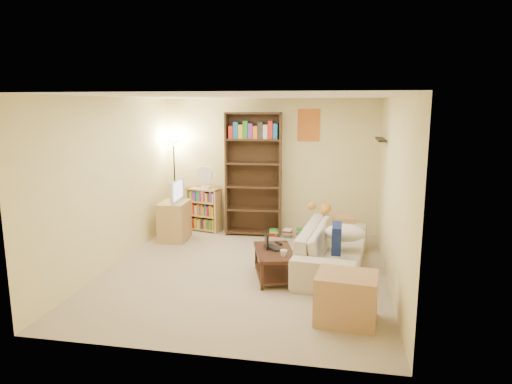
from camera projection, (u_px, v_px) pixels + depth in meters
room at (245, 161)px, 6.30m from camera, size 4.50×4.54×2.52m
sofa at (333, 248)px, 6.71m from camera, size 2.35×1.33×0.63m
navy_pillow at (337, 238)px, 6.18m from camera, size 0.13×0.42×0.37m
cream_blanket at (345, 233)px, 6.67m from camera, size 0.58×0.42×0.25m
tabby_cat at (323, 208)px, 7.49m from camera, size 0.50×0.22×0.17m
coffee_table at (274, 261)px, 6.33m from camera, size 0.73×1.01×0.40m
laptop at (276, 247)px, 6.41m from camera, size 0.52×0.51×0.02m
laptop_screen at (267, 240)px, 6.38m from camera, size 0.09×0.29×0.20m
mug at (284, 253)px, 6.05m from camera, size 0.15×0.15×0.09m
tv_remote at (279, 243)px, 6.61m from camera, size 0.13×0.16×0.02m
tv_stand at (174, 221)px, 8.15m from camera, size 0.49×0.67×0.69m
television at (173, 191)px, 8.05m from camera, size 0.68×0.16×0.39m
tall_bookshelf at (254, 171)px, 8.33m from camera, size 1.03×0.40×2.25m
short_bookshelf at (204, 210)px, 8.72m from camera, size 0.68×0.41×0.82m
desk_fan at (205, 177)px, 8.55m from camera, size 0.29×0.16×0.43m
floor_lamp at (174, 158)px, 8.64m from camera, size 0.30×0.30×1.75m
side_table at (338, 231)px, 7.80m from camera, size 0.57×0.57×0.53m
end_cabinet at (346, 298)px, 5.07m from camera, size 0.72×0.62×0.55m
book_stacks at (295, 234)px, 8.26m from camera, size 0.91×0.23×0.20m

